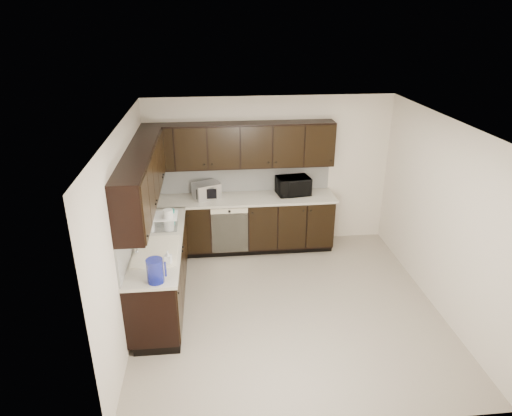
{
  "coord_description": "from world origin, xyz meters",
  "views": [
    {
      "loc": [
        -0.95,
        -5.11,
        3.69
      ],
      "look_at": [
        -0.36,
        0.6,
        1.22
      ],
      "focal_mm": 32.0,
      "sensor_mm": 36.0,
      "label": 1
    }
  ],
  "objects_px": {
    "microwave": "(293,186)",
    "storage_bin": "(161,222)",
    "blue_pitcher": "(155,271)",
    "sink": "(156,256)",
    "toaster_oven": "(206,191)"
  },
  "relations": [
    {
      "from": "toaster_oven",
      "to": "storage_bin",
      "type": "relative_size",
      "value": 0.9
    },
    {
      "from": "toaster_oven",
      "to": "microwave",
      "type": "bearing_deg",
      "value": -22.59
    },
    {
      "from": "microwave",
      "to": "blue_pitcher",
      "type": "height_order",
      "value": "microwave"
    },
    {
      "from": "microwave",
      "to": "toaster_oven",
      "type": "distance_m",
      "value": 1.41
    },
    {
      "from": "sink",
      "to": "toaster_oven",
      "type": "bearing_deg",
      "value": 70.03
    },
    {
      "from": "microwave",
      "to": "storage_bin",
      "type": "relative_size",
      "value": 1.19
    },
    {
      "from": "microwave",
      "to": "toaster_oven",
      "type": "xyz_separation_m",
      "value": [
        -1.41,
        -0.02,
        -0.02
      ]
    },
    {
      "from": "microwave",
      "to": "blue_pitcher",
      "type": "distance_m",
      "value": 3.15
    },
    {
      "from": "sink",
      "to": "blue_pitcher",
      "type": "xyz_separation_m",
      "value": [
        0.07,
        -0.69,
        0.2
      ]
    },
    {
      "from": "microwave",
      "to": "storage_bin",
      "type": "xyz_separation_m",
      "value": [
        -2.04,
        -1.06,
        -0.06
      ]
    },
    {
      "from": "toaster_oven",
      "to": "sink",
      "type": "bearing_deg",
      "value": -133.29
    },
    {
      "from": "toaster_oven",
      "to": "storage_bin",
      "type": "xyz_separation_m",
      "value": [
        -0.63,
        -1.04,
        -0.04
      ]
    },
    {
      "from": "sink",
      "to": "storage_bin",
      "type": "height_order",
      "value": "sink"
    },
    {
      "from": "toaster_oven",
      "to": "blue_pitcher",
      "type": "distance_m",
      "value": 2.51
    },
    {
      "from": "storage_bin",
      "to": "microwave",
      "type": "bearing_deg",
      "value": 27.44
    }
  ]
}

